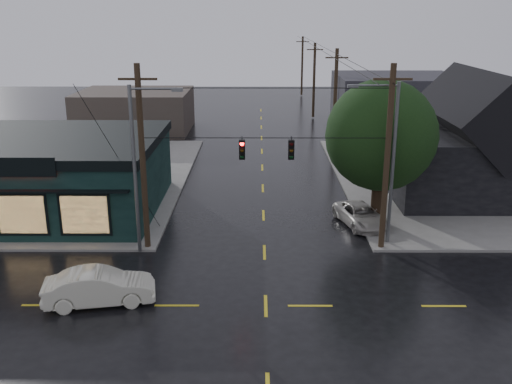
{
  "coord_description": "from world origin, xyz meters",
  "views": [
    {
      "loc": [
        -0.34,
        -22.88,
        12.56
      ],
      "look_at": [
        -0.46,
        5.21,
        3.72
      ],
      "focal_mm": 40.0,
      "sensor_mm": 36.0,
      "label": 1
    }
  ],
  "objects_px": {
    "corner_tree": "(381,135)",
    "sedan_cream": "(99,287)",
    "utility_pole_ne": "(381,249)",
    "suv_silver": "(361,215)",
    "utility_pole_nw": "(148,248)"
  },
  "relations": [
    {
      "from": "utility_pole_ne",
      "to": "suv_silver",
      "type": "height_order",
      "value": "utility_pole_ne"
    },
    {
      "from": "utility_pole_nw",
      "to": "suv_silver",
      "type": "relative_size",
      "value": 2.17
    },
    {
      "from": "utility_pole_nw",
      "to": "suv_silver",
      "type": "height_order",
      "value": "utility_pole_nw"
    },
    {
      "from": "corner_tree",
      "to": "sedan_cream",
      "type": "distance_m",
      "value": 18.47
    },
    {
      "from": "utility_pole_ne",
      "to": "sedan_cream",
      "type": "distance_m",
      "value": 15.35
    },
    {
      "from": "corner_tree",
      "to": "sedan_cream",
      "type": "xyz_separation_m",
      "value": [
        -14.47,
        -10.44,
        -4.76
      ]
    },
    {
      "from": "utility_pole_nw",
      "to": "utility_pole_ne",
      "type": "xyz_separation_m",
      "value": [
        13.0,
        0.0,
        0.0
      ]
    },
    {
      "from": "corner_tree",
      "to": "suv_silver",
      "type": "height_order",
      "value": "corner_tree"
    },
    {
      "from": "corner_tree",
      "to": "utility_pole_nw",
      "type": "xyz_separation_m",
      "value": [
        -13.5,
        -4.14,
        -5.57
      ]
    },
    {
      "from": "sedan_cream",
      "to": "suv_silver",
      "type": "height_order",
      "value": "sedan_cream"
    },
    {
      "from": "utility_pole_nw",
      "to": "sedan_cream",
      "type": "bearing_deg",
      "value": -98.79
    },
    {
      "from": "corner_tree",
      "to": "sedan_cream",
      "type": "bearing_deg",
      "value": -144.21
    },
    {
      "from": "sedan_cream",
      "to": "suv_silver",
      "type": "distance_m",
      "value": 16.78
    },
    {
      "from": "sedan_cream",
      "to": "suv_silver",
      "type": "bearing_deg",
      "value": -64.31
    },
    {
      "from": "sedan_cream",
      "to": "utility_pole_ne",
      "type": "bearing_deg",
      "value": -76.66
    }
  ]
}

